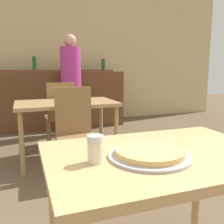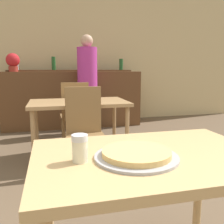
# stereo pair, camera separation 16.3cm
# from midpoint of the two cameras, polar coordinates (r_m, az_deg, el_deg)

# --- Properties ---
(wall_back) EXTENTS (8.00, 0.05, 2.80)m
(wall_back) POSITION_cam_midpoint_polar(r_m,az_deg,el_deg) (5.39, -8.81, 12.73)
(wall_back) COLOR #D1B784
(wall_back) RESTS_ON ground_plane
(dining_table_near) EXTENTS (1.05, 0.71, 0.74)m
(dining_table_near) POSITION_cam_midpoint_polar(r_m,az_deg,el_deg) (1.20, 12.54, -13.32)
(dining_table_near) COLOR tan
(dining_table_near) RESTS_ON ground_plane
(dining_table_far) EXTENTS (1.19, 0.73, 0.72)m
(dining_table_far) POSITION_cam_midpoint_polar(r_m,az_deg,el_deg) (3.09, -6.12, 1.00)
(dining_table_far) COLOR #A87F51
(dining_table_far) RESTS_ON ground_plane
(bar_counter) EXTENTS (2.60, 0.56, 1.07)m
(bar_counter) POSITION_cam_midpoint_polar(r_m,az_deg,el_deg) (4.92, -8.00, 2.92)
(bar_counter) COLOR brown
(bar_counter) RESTS_ON ground_plane
(bar_back_shelf) EXTENTS (2.39, 0.24, 0.28)m
(bar_back_shelf) POSITION_cam_midpoint_polar(r_m,az_deg,el_deg) (5.02, -8.36, 9.68)
(bar_back_shelf) COLOR brown
(bar_back_shelf) RESTS_ON bar_counter
(chair_far_side_front) EXTENTS (0.40, 0.40, 0.93)m
(chair_far_side_front) POSITION_cam_midpoint_polar(r_m,az_deg,el_deg) (2.60, -4.46, -3.44)
(chair_far_side_front) COLOR olive
(chair_far_side_front) RESTS_ON ground_plane
(chair_far_side_back) EXTENTS (0.40, 0.40, 0.93)m
(chair_far_side_back) POSITION_cam_midpoint_polar(r_m,az_deg,el_deg) (3.63, -7.25, 0.30)
(chair_far_side_back) COLOR olive
(chair_far_side_back) RESTS_ON ground_plane
(pizza_tray) EXTENTS (0.36, 0.36, 0.04)m
(pizza_tray) POSITION_cam_midpoint_polar(r_m,az_deg,el_deg) (1.09, 9.93, -9.66)
(pizza_tray) COLOR #A3A3A8
(pizza_tray) RESTS_ON dining_table_near
(cheese_shaker) EXTENTS (0.07, 0.07, 0.11)m
(cheese_shaker) POSITION_cam_midpoint_polar(r_m,az_deg,el_deg) (1.03, -2.85, -8.31)
(cheese_shaker) COLOR beige
(cheese_shaker) RESTS_ON dining_table_near
(person_standing) EXTENTS (0.34, 0.34, 1.68)m
(person_standing) POSITION_cam_midpoint_polar(r_m,az_deg,el_deg) (4.34, -4.57, 7.12)
(person_standing) COLOR #2D2D38
(person_standing) RESTS_ON ground_plane
(potted_plant) EXTENTS (0.24, 0.24, 0.33)m
(potted_plant) POSITION_cam_midpoint_polar(r_m,az_deg,el_deg) (4.84, -20.82, 10.77)
(potted_plant) COLOR maroon
(potted_plant) RESTS_ON bar_counter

